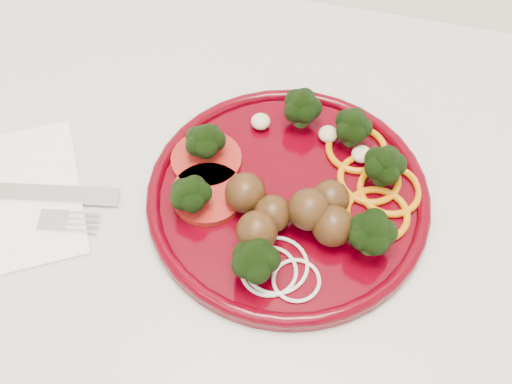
# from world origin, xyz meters

# --- Properties ---
(counter) EXTENTS (2.40, 0.60, 0.90)m
(counter) POSITION_xyz_m (0.00, 1.70, 0.45)
(counter) COLOR beige
(counter) RESTS_ON ground
(plate) EXTENTS (0.28, 0.28, 0.06)m
(plate) POSITION_xyz_m (0.29, 1.69, 0.92)
(plate) COLOR #460009
(plate) RESTS_ON counter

